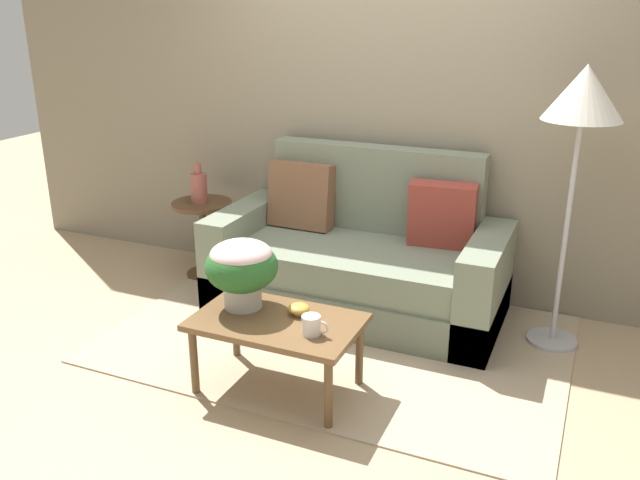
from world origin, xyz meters
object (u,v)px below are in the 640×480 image
object	(u,v)px
potted_plant	(242,266)
table_vase	(199,187)
coffee_mug	(312,325)
side_table	(203,225)
floor_lamp	(583,108)
couch	(360,262)
snack_bowl	(298,309)
coffee_table	(277,328)

from	to	relation	value
potted_plant	table_vase	xyz separation A→B (m)	(-1.00, 1.12, 0.04)
potted_plant	coffee_mug	world-z (taller)	potted_plant
side_table	floor_lamp	distance (m)	2.74
floor_lamp	coffee_mug	world-z (taller)	floor_lamp
couch	coffee_mug	bearing A→B (deg)	-80.89
side_table	table_vase	bearing A→B (deg)	-110.31
side_table	table_vase	world-z (taller)	table_vase
potted_plant	snack_bowl	bearing A→B (deg)	5.96
coffee_table	snack_bowl	world-z (taller)	snack_bowl
coffee_table	coffee_mug	xyz separation A→B (m)	(0.23, -0.08, 0.10)
coffee_mug	potted_plant	bearing A→B (deg)	163.43
coffee_table	table_vase	xyz separation A→B (m)	(-1.24, 1.18, 0.33)
couch	table_vase	bearing A→B (deg)	177.94
coffee_table	side_table	bearing A→B (deg)	135.80
couch	table_vase	distance (m)	1.33
snack_bowl	table_vase	world-z (taller)	table_vase
coffee_table	table_vase	distance (m)	1.75
couch	table_vase	xyz separation A→B (m)	(-1.28, 0.05, 0.37)
coffee_table	potted_plant	size ratio (longest dim) A/B	2.24
couch	potted_plant	xyz separation A→B (m)	(-0.28, -1.07, 0.33)
couch	coffee_mug	distance (m)	1.24
snack_bowl	coffee_table	bearing A→B (deg)	-128.73
snack_bowl	table_vase	bearing A→B (deg)	140.49
side_table	potted_plant	distance (m)	1.53
floor_lamp	potted_plant	world-z (taller)	floor_lamp
floor_lamp	coffee_mug	distance (m)	1.88
potted_plant	snack_bowl	distance (m)	0.38
snack_bowl	floor_lamp	bearing A→B (deg)	40.13
potted_plant	floor_lamp	bearing A→B (deg)	34.69
couch	potted_plant	world-z (taller)	couch
coffee_mug	snack_bowl	bearing A→B (deg)	132.08
side_table	snack_bowl	size ratio (longest dim) A/B	4.99
couch	snack_bowl	bearing A→B (deg)	-87.91
couch	potted_plant	size ratio (longest dim) A/B	4.90
table_vase	couch	bearing A→B (deg)	-2.06
side_table	snack_bowl	xyz separation A→B (m)	(1.31, -1.10, 0.05)
couch	table_vase	world-z (taller)	couch
floor_lamp	potted_plant	distance (m)	2.03
side_table	potted_plant	xyz separation A→B (m)	(1.00, -1.13, 0.25)
floor_lamp	potted_plant	size ratio (longest dim) A/B	4.28
floor_lamp	snack_bowl	size ratio (longest dim) A/B	14.34
snack_bowl	couch	bearing A→B (deg)	92.09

